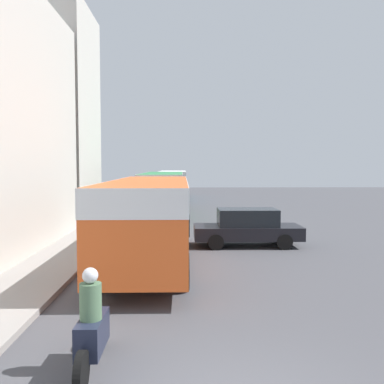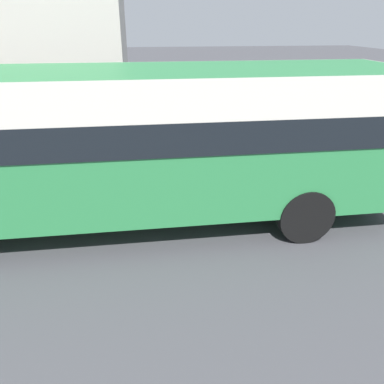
# 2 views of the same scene
# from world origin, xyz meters

# --- Properties ---
(bus_following) EXTENTS (2.63, 10.95, 2.89)m
(bus_following) POSITION_xyz_m (-2.05, 23.04, 1.89)
(bus_following) COLOR #2D8447
(bus_following) RESTS_ON ground_plane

